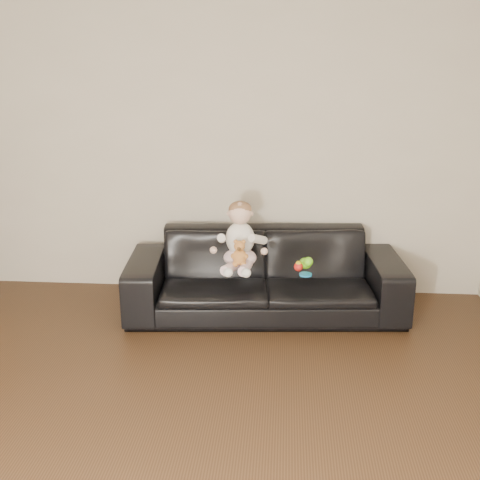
# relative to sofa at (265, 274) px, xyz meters

# --- Properties ---
(wall_back) EXTENTS (5.00, 0.00, 5.00)m
(wall_back) POSITION_rel_sofa_xyz_m (-0.60, 0.50, 0.97)
(wall_back) COLOR beige
(wall_back) RESTS_ON ground
(sofa) EXTENTS (2.32, 1.05, 0.66)m
(sofa) POSITION_rel_sofa_xyz_m (0.00, 0.00, 0.00)
(sofa) COLOR black
(sofa) RESTS_ON floor
(baby) EXTENTS (0.40, 0.48, 0.53)m
(baby) POSITION_rel_sofa_xyz_m (-0.20, -0.12, 0.34)
(baby) COLOR white
(baby) RESTS_ON sofa
(teddy_bear) EXTENTS (0.14, 0.14, 0.21)m
(teddy_bear) POSITION_rel_sofa_xyz_m (-0.19, -0.29, 0.27)
(teddy_bear) COLOR #C37A37
(teddy_bear) RESTS_ON sofa
(toy_green) EXTENTS (0.12, 0.14, 0.09)m
(toy_green) POSITION_rel_sofa_xyz_m (0.32, -0.13, 0.15)
(toy_green) COLOR #71E01A
(toy_green) RESTS_ON sofa
(toy_rattle) EXTENTS (0.09, 0.09, 0.07)m
(toy_rattle) POSITION_rel_sofa_xyz_m (0.27, -0.19, 0.14)
(toy_rattle) COLOR red
(toy_rattle) RESTS_ON sofa
(toy_blue_disc) EXTENTS (0.10, 0.10, 0.01)m
(toy_blue_disc) POSITION_rel_sofa_xyz_m (0.32, -0.28, 0.11)
(toy_blue_disc) COLOR #1984CC
(toy_blue_disc) RESTS_ON sofa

